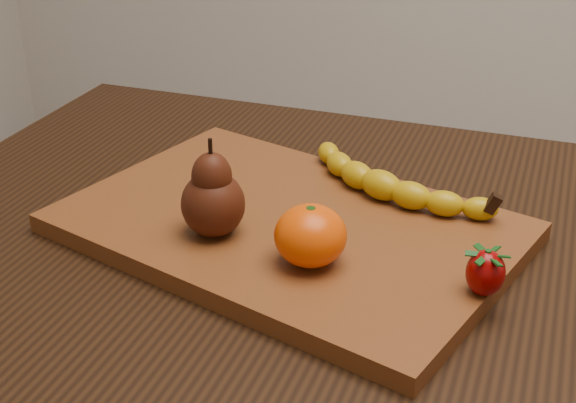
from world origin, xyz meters
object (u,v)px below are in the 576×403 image
(table, at_px, (340,318))
(pear, at_px, (212,188))
(cutting_board, at_px, (288,227))
(mandarin, at_px, (310,236))

(table, height_order, pear, pear)
(cutting_board, xyz_separation_m, mandarin, (0.05, -0.07, 0.04))
(pear, xyz_separation_m, mandarin, (0.11, -0.02, -0.02))
(pear, bearing_deg, cutting_board, 41.02)
(cutting_board, distance_m, pear, 0.10)
(table, relative_size, cutting_board, 2.22)
(cutting_board, distance_m, mandarin, 0.10)
(cutting_board, relative_size, pear, 4.53)
(table, relative_size, mandarin, 14.75)
(mandarin, bearing_deg, cutting_board, 123.30)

